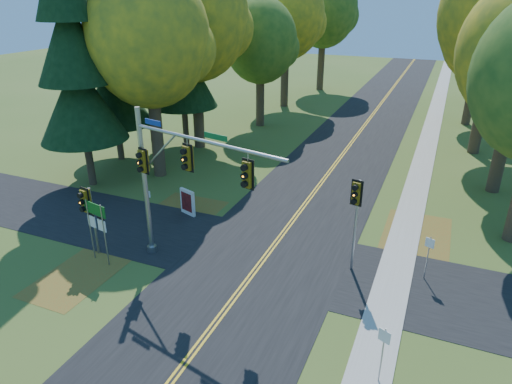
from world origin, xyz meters
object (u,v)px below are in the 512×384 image
at_px(info_kiosk, 188,202).
at_px(traffic_mast, 173,173).
at_px(east_signal_pole, 356,203).
at_px(route_sign_cluster, 96,220).

bearing_deg(info_kiosk, traffic_mast, -43.84).
distance_m(traffic_mast, east_signal_pole, 8.31).
height_order(east_signal_pole, info_kiosk, east_signal_pole).
xyz_separation_m(east_signal_pole, route_sign_cluster, (-11.46, -3.94, -1.28)).
bearing_deg(traffic_mast, route_sign_cluster, -148.41).
xyz_separation_m(traffic_mast, east_signal_pole, (7.75, 2.71, -1.26)).
bearing_deg(info_kiosk, east_signal_pole, 7.53).
distance_m(route_sign_cluster, info_kiosk, 6.44).
distance_m(traffic_mast, info_kiosk, 6.80).
bearing_deg(traffic_mast, east_signal_pole, 32.39).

